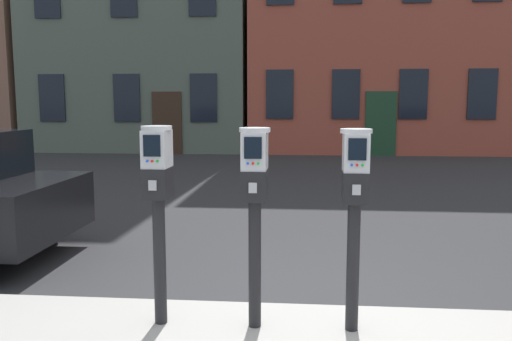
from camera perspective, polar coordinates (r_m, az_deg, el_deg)
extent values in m
plane|color=#28282B|center=(4.19, 5.87, -17.13)|extent=(160.00, 160.00, 0.00)
cylinder|color=black|center=(3.88, -10.48, -9.70)|extent=(0.09, 0.09, 0.93)
cube|color=black|center=(3.75, -10.69, -1.31)|extent=(0.17, 0.24, 0.22)
cube|color=#A5A8AD|center=(3.63, -11.25, -1.61)|extent=(0.06, 0.01, 0.07)
cube|color=#B7BABF|center=(3.72, -10.78, 2.34)|extent=(0.17, 0.23, 0.26)
cube|color=black|center=(3.61, -11.33, 2.67)|extent=(0.12, 0.01, 0.15)
cylinder|color=blue|center=(3.63, -11.82, 1.01)|extent=(0.02, 0.01, 0.02)
cylinder|color=red|center=(3.62, -11.29, 1.00)|extent=(0.02, 0.01, 0.02)
cylinder|color=green|center=(3.61, -10.76, 1.00)|extent=(0.02, 0.01, 0.02)
cylinder|color=#B7BABF|center=(3.72, -10.83, 4.60)|extent=(0.22, 0.22, 0.03)
cylinder|color=black|center=(3.76, -0.13, -10.18)|extent=(0.09, 0.09, 0.92)
cube|color=black|center=(3.63, -0.14, -1.59)|extent=(0.17, 0.24, 0.21)
cube|color=#A5A8AD|center=(3.51, -0.35, -1.91)|extent=(0.06, 0.01, 0.07)
cube|color=#B7BABF|center=(3.60, -0.14, 2.15)|extent=(0.17, 0.23, 0.26)
cube|color=black|center=(3.48, -0.34, 2.49)|extent=(0.12, 0.01, 0.15)
cylinder|color=blue|center=(3.49, -0.92, 0.78)|extent=(0.02, 0.01, 0.02)
cylinder|color=red|center=(3.49, -0.34, 0.77)|extent=(0.02, 0.01, 0.02)
cylinder|color=green|center=(3.49, 0.23, 0.77)|extent=(0.02, 0.01, 0.02)
cylinder|color=#B7BABF|center=(3.59, -0.14, 4.47)|extent=(0.22, 0.22, 0.03)
cylinder|color=black|center=(3.77, 10.55, -10.30)|extent=(0.09, 0.09, 0.92)
cube|color=black|center=(3.64, 10.76, -1.76)|extent=(0.17, 0.24, 0.21)
cube|color=#A5A8AD|center=(3.51, 10.93, -2.09)|extent=(0.06, 0.01, 0.07)
cube|color=#B7BABF|center=(3.61, 10.85, 1.96)|extent=(0.17, 0.23, 0.26)
cube|color=black|center=(3.49, 11.03, 2.29)|extent=(0.12, 0.01, 0.15)
cylinder|color=blue|center=(3.49, 10.42, 0.59)|extent=(0.02, 0.01, 0.02)
cylinder|color=red|center=(3.50, 10.99, 0.58)|extent=(0.02, 0.01, 0.02)
cylinder|color=green|center=(3.50, 11.56, 0.58)|extent=(0.02, 0.01, 0.02)
cylinder|color=#B7BABF|center=(3.60, 10.91, 4.27)|extent=(0.22, 0.22, 0.03)
cylinder|color=black|center=(7.06, -22.88, -4.75)|extent=(0.64, 0.22, 0.64)
cube|color=black|center=(19.26, -21.41, 7.40)|extent=(0.90, 0.06, 1.60)
cube|color=black|center=(18.26, -13.95, 7.72)|extent=(0.90, 0.06, 1.60)
cube|color=black|center=(17.59, -5.76, 7.91)|extent=(0.90, 0.06, 1.60)
cube|color=black|center=(17.88, -9.70, 5.14)|extent=(1.00, 0.07, 2.10)
cube|color=brown|center=(21.15, 12.24, 17.44)|extent=(8.59, 6.69, 10.94)
cube|color=black|center=(17.31, 2.61, 8.32)|extent=(0.90, 0.06, 1.60)
cube|color=black|center=(17.35, 9.79, 8.22)|extent=(0.90, 0.06, 1.60)
cube|color=black|center=(17.66, 16.82, 8.00)|extent=(0.90, 0.06, 1.60)
cube|color=black|center=(18.22, 23.50, 7.68)|extent=(0.90, 0.06, 1.60)
cube|color=#193823|center=(17.50, 13.47, 4.99)|extent=(1.00, 0.07, 2.10)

